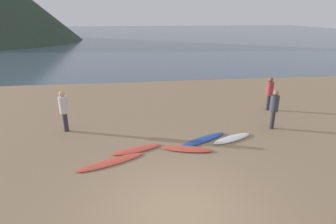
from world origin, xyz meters
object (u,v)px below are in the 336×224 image
(person_1, at_px, (274,106))
(person_0, at_px, (64,108))
(surfboard_3, at_px, (203,140))
(surfboard_0, at_px, (111,162))
(surfboard_2, at_px, (186,149))
(surfboard_4, at_px, (232,138))
(person_2, at_px, (270,91))
(surfboard_1, at_px, (137,149))

(person_1, bearing_deg, person_0, -45.70)
(surfboard_3, bearing_deg, surfboard_0, 171.44)
(surfboard_3, distance_m, person_0, 6.10)
(person_0, distance_m, person_1, 9.20)
(surfboard_2, xyz_separation_m, person_1, (4.24, 1.55, 1.01))
(surfboard_0, relative_size, surfboard_4, 1.26)
(surfboard_0, distance_m, person_1, 7.42)
(surfboard_4, distance_m, person_1, 2.56)
(person_0, xyz_separation_m, person_2, (10.17, 1.50, -0.02))
(person_0, bearing_deg, person_1, -84.51)
(surfboard_4, height_order, person_1, person_1)
(surfboard_3, relative_size, person_2, 1.35)
(surfboard_1, xyz_separation_m, person_0, (-3.05, 2.26, 1.04))
(surfboard_2, bearing_deg, surfboard_1, -171.24)
(surfboard_2, xyz_separation_m, surfboard_4, (2.06, 0.67, -0.00))
(surfboard_3, height_order, surfboard_4, surfboard_4)
(surfboard_3, xyz_separation_m, person_0, (-5.74, 1.77, 1.04))
(surfboard_3, xyz_separation_m, surfboard_4, (1.23, -0.06, 0.00))
(surfboard_0, xyz_separation_m, surfboard_1, (0.93, 0.82, 0.01))
(person_0, height_order, person_1, person_0)
(person_0, bearing_deg, surfboard_1, -115.17)
(surfboard_1, distance_m, person_2, 8.12)
(surfboard_2, height_order, person_1, person_1)
(surfboard_0, bearing_deg, person_0, 100.46)
(surfboard_4, bearing_deg, surfboard_3, 153.92)
(surfboard_2, bearing_deg, surfboard_0, -152.27)
(surfboard_0, bearing_deg, surfboard_3, -4.21)
(surfboard_2, distance_m, surfboard_4, 2.16)
(surfboard_0, xyz_separation_m, person_0, (-2.11, 3.08, 1.05))
(surfboard_0, relative_size, surfboard_2, 1.26)
(surfboard_1, distance_m, surfboard_3, 2.74)
(surfboard_1, bearing_deg, surfboard_0, -157.26)
(surfboard_0, xyz_separation_m, person_1, (7.04, 2.13, 1.02))
(surfboard_4, bearing_deg, surfboard_1, 162.87)
(surfboard_0, bearing_deg, surfboard_1, 17.32)
(surfboard_4, bearing_deg, surfboard_0, 171.05)
(surfboard_2, relative_size, surfboard_3, 0.81)
(person_2, bearing_deg, surfboard_4, -166.16)
(surfboard_4, xyz_separation_m, person_1, (2.18, 0.88, 1.01))
(surfboard_1, distance_m, person_0, 3.93)
(surfboard_0, relative_size, surfboard_1, 1.26)
(surfboard_0, height_order, surfboard_4, surfboard_4)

